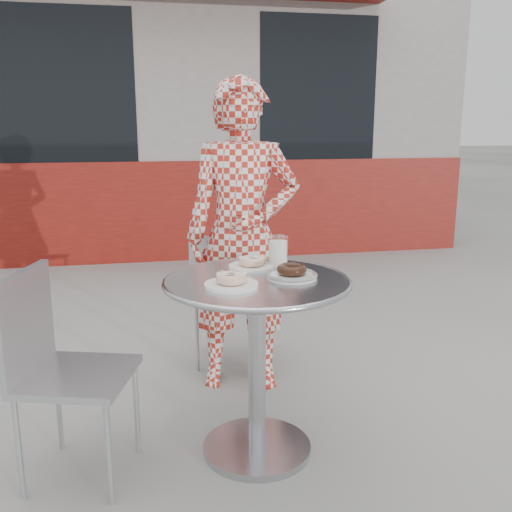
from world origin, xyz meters
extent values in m
plane|color=#9D9B95|center=(0.00, 0.00, 0.00)|extent=(60.00, 60.00, 0.00)
cube|color=gray|center=(0.00, 5.60, 1.50)|extent=(6.00, 4.00, 3.00)
cube|color=maroon|center=(0.00, 3.68, 0.50)|extent=(6.02, 0.20, 1.00)
cube|color=black|center=(-1.20, 3.61, 1.70)|extent=(1.60, 0.04, 1.40)
cube|color=black|center=(1.40, 3.61, 1.70)|extent=(1.20, 0.04, 1.40)
cylinder|color=silver|center=(0.05, 0.05, 0.02)|extent=(0.46, 0.46, 0.03)
cylinder|color=silver|center=(0.05, 0.05, 0.38)|extent=(0.07, 0.07, 0.73)
cylinder|color=silver|center=(0.05, 0.05, 0.75)|extent=(0.73, 0.73, 0.02)
torus|color=silver|center=(0.05, 0.05, 0.75)|extent=(0.75, 0.75, 0.02)
cube|color=#B2B5BA|center=(0.08, 1.00, 0.40)|extent=(0.47, 0.47, 0.03)
cube|color=#B2B5BA|center=(0.03, 0.84, 0.59)|extent=(0.36, 0.14, 0.37)
cube|color=#B2B5BA|center=(-0.66, 0.02, 0.42)|extent=(0.49, 0.49, 0.03)
cube|color=#B2B5BA|center=(-0.84, 0.08, 0.63)|extent=(0.14, 0.39, 0.39)
imported|color=#A72519|center=(0.11, 0.73, 0.80)|extent=(0.64, 0.48, 1.60)
cylinder|color=white|center=(0.06, 0.22, 0.77)|extent=(0.19, 0.19, 0.01)
torus|color=#C2734A|center=(0.06, 0.22, 0.79)|extent=(0.11, 0.11, 0.04)
sphere|color=#B77A3F|center=(0.12, 0.25, 0.79)|extent=(0.04, 0.04, 0.04)
cylinder|color=white|center=(-0.07, -0.04, 0.77)|extent=(0.21, 0.21, 0.01)
torus|color=#C2734A|center=(-0.07, -0.04, 0.79)|extent=(0.12, 0.12, 0.04)
cylinder|color=white|center=(0.19, 0.04, 0.77)|extent=(0.20, 0.20, 0.01)
torus|color=black|center=(0.19, 0.04, 0.79)|extent=(0.12, 0.12, 0.04)
torus|color=black|center=(0.19, 0.04, 0.77)|extent=(0.21, 0.21, 0.02)
cylinder|color=white|center=(0.18, 0.24, 0.82)|extent=(0.08, 0.08, 0.11)
cylinder|color=white|center=(0.18, 0.24, 0.83)|extent=(0.08, 0.08, 0.13)
camera|label=1|loc=(-0.38, -2.09, 1.36)|focal=40.00mm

